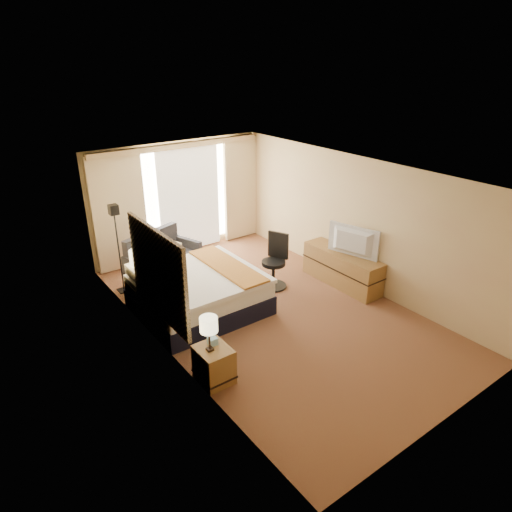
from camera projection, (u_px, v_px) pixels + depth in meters
floor at (271, 311)px, 8.44m from camera, size 4.20×7.00×0.02m
ceiling at (273, 172)px, 7.38m from camera, size 4.20×7.00×0.02m
wall_back at (178, 198)px, 10.49m from camera, size 4.20×0.02×2.60m
wall_front at (457, 340)px, 5.34m from camera, size 4.20×0.02×2.60m
wall_left at (161, 279)px, 6.78m from camera, size 0.02×7.00×2.60m
wall_right at (355, 222)px, 9.05m from camera, size 0.02×7.00×2.60m
headboard at (158, 274)px, 6.95m from camera, size 0.06×1.85×1.50m
nightstand_left at (214, 364)px, 6.55m from camera, size 0.45×0.52×0.55m
nightstand_right at (143, 296)px, 8.39m from camera, size 0.45×0.52×0.55m
media_dresser at (342, 268)px, 9.29m from camera, size 0.50×1.80×0.70m
window at (188, 196)px, 10.59m from camera, size 2.30×0.02×2.30m
curtains at (180, 195)px, 10.36m from camera, size 4.12×0.19×2.56m
bed at (198, 292)px, 8.31m from camera, size 2.12×1.94×1.03m
loveseat at (163, 262)px, 9.63m from camera, size 1.71×1.28×0.96m
floor_lamp at (116, 231)px, 8.63m from camera, size 0.23×0.23×1.80m
desk_chair at (275, 263)px, 9.16m from camera, size 0.56×0.56×1.12m
lamp_left at (209, 325)px, 6.23m from camera, size 0.25×0.25×0.54m
lamp_right at (138, 258)px, 8.08m from camera, size 0.30×0.30×0.64m
tissue_box at (213, 341)px, 6.51m from camera, size 0.13×0.13×0.11m
telephone at (147, 282)px, 8.22m from camera, size 0.19×0.15×0.07m
television at (351, 242)px, 8.84m from camera, size 0.42×1.06×0.61m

